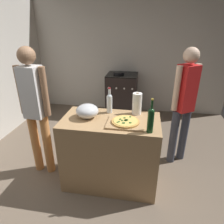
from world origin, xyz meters
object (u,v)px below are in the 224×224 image
(person_in_stripes, at_px, (35,106))
(mixing_bowl, at_px, (87,111))
(wine_bottle_clear, at_px, (151,119))
(wine_bottle_amber, at_px, (109,102))
(paper_towel_roll, at_px, (137,104))
(stove, at_px, (122,95))
(person_in_red, at_px, (184,101))
(pizza, at_px, (126,121))

(person_in_stripes, bearing_deg, mixing_bowl, -3.52)
(wine_bottle_clear, distance_m, wine_bottle_amber, 0.63)
(mixing_bowl, relative_size, wine_bottle_amber, 0.83)
(paper_towel_roll, bearing_deg, stove, 102.10)
(wine_bottle_amber, bearing_deg, paper_towel_roll, 2.33)
(mixing_bowl, distance_m, wine_bottle_clear, 0.75)
(mixing_bowl, height_order, wine_bottle_clear, wine_bottle_clear)
(mixing_bowl, distance_m, person_in_stripes, 0.67)
(paper_towel_roll, distance_m, stove, 1.99)
(mixing_bowl, bearing_deg, person_in_red, 26.63)
(person_in_stripes, bearing_deg, wine_bottle_amber, 8.84)
(person_in_stripes, bearing_deg, stove, 67.65)
(wine_bottle_amber, relative_size, person_in_red, 0.19)
(pizza, distance_m, wine_bottle_amber, 0.37)
(pizza, xyz_separation_m, paper_towel_roll, (0.10, 0.29, 0.10))
(wine_bottle_amber, height_order, person_in_red, person_in_red)
(pizza, relative_size, wine_bottle_clear, 0.85)
(mixing_bowl, distance_m, wine_bottle_amber, 0.30)
(mixing_bowl, relative_size, person_in_red, 0.16)
(paper_towel_roll, distance_m, person_in_stripes, 1.24)
(stove, bearing_deg, wine_bottle_clear, -76.35)
(stove, bearing_deg, paper_towel_roll, -77.90)
(mixing_bowl, bearing_deg, pizza, -11.37)
(wine_bottle_clear, height_order, stove, wine_bottle_clear)
(pizza, distance_m, stove, 2.22)
(wine_bottle_amber, bearing_deg, mixing_bowl, -141.48)
(pizza, height_order, mixing_bowl, mixing_bowl)
(wine_bottle_clear, bearing_deg, stove, 103.65)
(stove, bearing_deg, wine_bottle_amber, -87.86)
(stove, relative_size, person_in_stripes, 0.58)
(person_in_red, bearing_deg, pizza, -136.49)
(paper_towel_roll, xyz_separation_m, person_in_stripes, (-1.23, -0.15, -0.05))
(wine_bottle_clear, xyz_separation_m, stove, (-0.56, 2.29, -0.57))
(paper_towel_roll, xyz_separation_m, wine_bottle_amber, (-0.33, -0.01, 0.00))
(paper_towel_roll, distance_m, wine_bottle_clear, 0.45)
(stove, bearing_deg, pizza, -82.16)
(pizza, height_order, wine_bottle_clear, wine_bottle_clear)
(mixing_bowl, xyz_separation_m, person_in_stripes, (-0.67, 0.04, 0.00))
(pizza, relative_size, stove, 0.31)
(wine_bottle_clear, distance_m, person_in_stripes, 1.41)
(pizza, relative_size, mixing_bowl, 1.16)
(wine_bottle_clear, relative_size, stove, 0.37)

